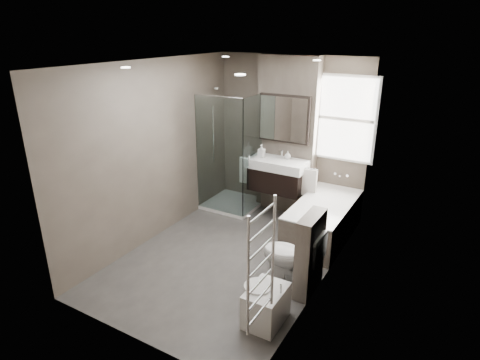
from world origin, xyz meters
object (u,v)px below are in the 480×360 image
Objects in this scene: bathtub at (323,218)px; toilet at (291,256)px; bidet at (266,305)px; vanity at (277,175)px.

bathtub is 2.11× the size of toilet.
toilet reaches higher than bathtub.
bathtub is 3.05× the size of bidet.
bathtub is 1.32m from toilet.
toilet reaches higher than bidet.
vanity reaches higher than bathtub.
vanity is 0.59× the size of bathtub.
vanity reaches higher than bidet.
vanity is at bearing 160.63° from bathtub.
toilet is (0.05, -1.32, 0.06)m from bathtub.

